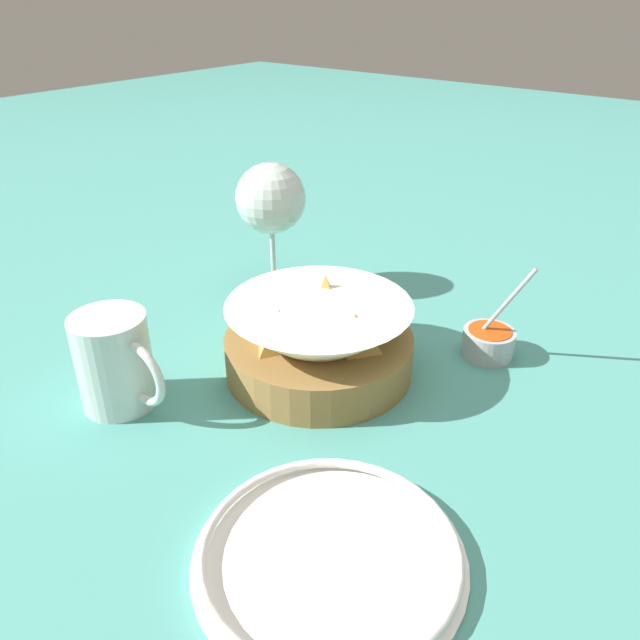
% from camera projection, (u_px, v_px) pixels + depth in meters
% --- Properties ---
extents(ground_plane, '(4.00, 4.00, 0.00)m').
position_uv_depth(ground_plane, '(338.00, 357.00, 0.73)').
color(ground_plane, teal).
extents(food_basket, '(0.21, 0.21, 0.10)m').
position_uv_depth(food_basket, '(320.00, 342.00, 0.68)').
color(food_basket, olive).
rests_on(food_basket, ground_plane).
extents(sauce_cup, '(0.07, 0.06, 0.12)m').
position_uv_depth(sauce_cup, '(489.00, 341.00, 0.72)').
color(sauce_cup, '#B7B7BC').
rests_on(sauce_cup, ground_plane).
extents(wine_glass, '(0.09, 0.09, 0.18)m').
position_uv_depth(wine_glass, '(271.00, 202.00, 0.82)').
color(wine_glass, silver).
rests_on(wine_glass, ground_plane).
extents(beer_mug, '(0.11, 0.08, 0.10)m').
position_uv_depth(beer_mug, '(116.00, 365.00, 0.63)').
color(beer_mug, silver).
rests_on(beer_mug, ground_plane).
extents(side_plate, '(0.21, 0.21, 0.01)m').
position_uv_depth(side_plate, '(329.00, 554.00, 0.47)').
color(side_plate, white).
rests_on(side_plate, ground_plane).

